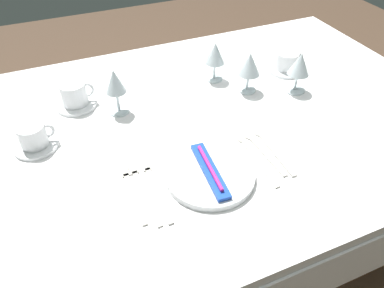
{
  "coord_description": "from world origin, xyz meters",
  "views": [
    {
      "loc": [
        -0.34,
        -0.85,
        1.44
      ],
      "look_at": [
        -0.04,
        -0.12,
        0.76
      ],
      "focal_mm": 34.27,
      "sensor_mm": 36.0,
      "label": 1
    }
  ],
  "objects_px": {
    "fork_inner": "(143,190)",
    "coffee_cup_far": "(74,94)",
    "toothbrush_package": "(210,170)",
    "spoon_dessert": "(259,147)",
    "dinner_plate": "(210,174)",
    "fork_outer": "(155,187)",
    "coffee_cup_right": "(33,135)",
    "wine_glass_far": "(249,65)",
    "coffee_cup_left": "(287,60)",
    "wine_glass_left": "(115,84)",
    "wine_glass_right": "(215,55)",
    "spoon_soup": "(252,153)",
    "spoon_tea": "(269,145)",
    "wine_glass_centre": "(300,66)",
    "fork_salad": "(132,191)"
  },
  "relations": [
    {
      "from": "toothbrush_package",
      "to": "fork_outer",
      "type": "relative_size",
      "value": 0.92
    },
    {
      "from": "dinner_plate",
      "to": "toothbrush_package",
      "type": "height_order",
      "value": "toothbrush_package"
    },
    {
      "from": "coffee_cup_far",
      "to": "wine_glass_right",
      "type": "bearing_deg",
      "value": -3.11
    },
    {
      "from": "fork_outer",
      "to": "coffee_cup_left",
      "type": "distance_m",
      "value": 0.76
    },
    {
      "from": "fork_salad",
      "to": "coffee_cup_far",
      "type": "distance_m",
      "value": 0.45
    },
    {
      "from": "spoon_tea",
      "to": "coffee_cup_far",
      "type": "bearing_deg",
      "value": 138.4
    },
    {
      "from": "fork_inner",
      "to": "coffee_cup_far",
      "type": "distance_m",
      "value": 0.46
    },
    {
      "from": "fork_salad",
      "to": "fork_outer",
      "type": "bearing_deg",
      "value": -10.39
    },
    {
      "from": "toothbrush_package",
      "to": "spoon_soup",
      "type": "bearing_deg",
      "value": 13.94
    },
    {
      "from": "toothbrush_package",
      "to": "fork_inner",
      "type": "relative_size",
      "value": 0.92
    },
    {
      "from": "coffee_cup_right",
      "to": "wine_glass_far",
      "type": "height_order",
      "value": "wine_glass_far"
    },
    {
      "from": "fork_outer",
      "to": "wine_glass_right",
      "type": "bearing_deg",
      "value": 48.89
    },
    {
      "from": "fork_outer",
      "to": "spoon_tea",
      "type": "xyz_separation_m",
      "value": [
        0.36,
        0.03,
        -0.0
      ]
    },
    {
      "from": "fork_inner",
      "to": "coffee_cup_left",
      "type": "height_order",
      "value": "coffee_cup_left"
    },
    {
      "from": "coffee_cup_far",
      "to": "coffee_cup_left",
      "type": "bearing_deg",
      "value": -5.34
    },
    {
      "from": "coffee_cup_right",
      "to": "wine_glass_centre",
      "type": "xyz_separation_m",
      "value": [
        0.87,
        -0.04,
        0.05
      ]
    },
    {
      "from": "toothbrush_package",
      "to": "wine_glass_right",
      "type": "xyz_separation_m",
      "value": [
        0.23,
        0.45,
        0.07
      ]
    },
    {
      "from": "spoon_tea",
      "to": "coffee_cup_right",
      "type": "xyz_separation_m",
      "value": [
        -0.62,
        0.26,
        0.04
      ]
    },
    {
      "from": "fork_outer",
      "to": "coffee_cup_left",
      "type": "height_order",
      "value": "coffee_cup_left"
    },
    {
      "from": "fork_salad",
      "to": "wine_glass_right",
      "type": "height_order",
      "value": "wine_glass_right"
    },
    {
      "from": "fork_inner",
      "to": "wine_glass_far",
      "type": "xyz_separation_m",
      "value": [
        0.48,
        0.31,
        0.1
      ]
    },
    {
      "from": "fork_outer",
      "to": "coffee_cup_far",
      "type": "distance_m",
      "value": 0.47
    },
    {
      "from": "fork_outer",
      "to": "wine_glass_centre",
      "type": "relative_size",
      "value": 1.61
    },
    {
      "from": "spoon_tea",
      "to": "wine_glass_far",
      "type": "height_order",
      "value": "wine_glass_far"
    },
    {
      "from": "dinner_plate",
      "to": "coffee_cup_left",
      "type": "distance_m",
      "value": 0.65
    },
    {
      "from": "spoon_dessert",
      "to": "coffee_cup_left",
      "type": "bearing_deg",
      "value": 47.31
    },
    {
      "from": "wine_glass_centre",
      "to": "wine_glass_right",
      "type": "distance_m",
      "value": 0.29
    },
    {
      "from": "fork_inner",
      "to": "wine_glass_centre",
      "type": "relative_size",
      "value": 1.61
    },
    {
      "from": "coffee_cup_right",
      "to": "wine_glass_right",
      "type": "distance_m",
      "value": 0.66
    },
    {
      "from": "toothbrush_package",
      "to": "spoon_dessert",
      "type": "height_order",
      "value": "toothbrush_package"
    },
    {
      "from": "fork_outer",
      "to": "wine_glass_left",
      "type": "relative_size",
      "value": 1.51
    },
    {
      "from": "wine_glass_centre",
      "to": "spoon_dessert",
      "type": "bearing_deg",
      "value": -141.47
    },
    {
      "from": "fork_inner",
      "to": "spoon_dessert",
      "type": "xyz_separation_m",
      "value": [
        0.36,
        0.03,
        0.0
      ]
    },
    {
      "from": "coffee_cup_far",
      "to": "wine_glass_right",
      "type": "relative_size",
      "value": 0.76
    },
    {
      "from": "toothbrush_package",
      "to": "spoon_soup",
      "type": "distance_m",
      "value": 0.16
    },
    {
      "from": "fork_outer",
      "to": "coffee_cup_left",
      "type": "xyz_separation_m",
      "value": [
        0.65,
        0.38,
        0.04
      ]
    },
    {
      "from": "fork_inner",
      "to": "spoon_soup",
      "type": "distance_m",
      "value": 0.33
    },
    {
      "from": "coffee_cup_left",
      "to": "wine_glass_centre",
      "type": "distance_m",
      "value": 0.15
    },
    {
      "from": "coffee_cup_left",
      "to": "wine_glass_left",
      "type": "distance_m",
      "value": 0.66
    },
    {
      "from": "dinner_plate",
      "to": "spoon_dessert",
      "type": "distance_m",
      "value": 0.19
    },
    {
      "from": "wine_glass_far",
      "to": "spoon_tea",
      "type": "bearing_deg",
      "value": -106.96
    },
    {
      "from": "dinner_plate",
      "to": "wine_glass_far",
      "type": "bearing_deg",
      "value": 47.98
    },
    {
      "from": "coffee_cup_right",
      "to": "coffee_cup_left",
      "type": "bearing_deg",
      "value": 5.79
    },
    {
      "from": "spoon_dessert",
      "to": "toothbrush_package",
      "type": "bearing_deg",
      "value": -164.88
    },
    {
      "from": "dinner_plate",
      "to": "fork_salad",
      "type": "height_order",
      "value": "dinner_plate"
    },
    {
      "from": "coffee_cup_far",
      "to": "wine_glass_right",
      "type": "xyz_separation_m",
      "value": [
        0.49,
        -0.03,
        0.05
      ]
    },
    {
      "from": "fork_inner",
      "to": "spoon_dessert",
      "type": "distance_m",
      "value": 0.36
    },
    {
      "from": "fork_salad",
      "to": "toothbrush_package",
      "type": "bearing_deg",
      "value": -8.49
    },
    {
      "from": "fork_outer",
      "to": "wine_glass_right",
      "type": "xyz_separation_m",
      "value": [
        0.37,
        0.43,
        0.1
      ]
    },
    {
      "from": "coffee_cup_right",
      "to": "coffee_cup_far",
      "type": "relative_size",
      "value": 0.94
    }
  ]
}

